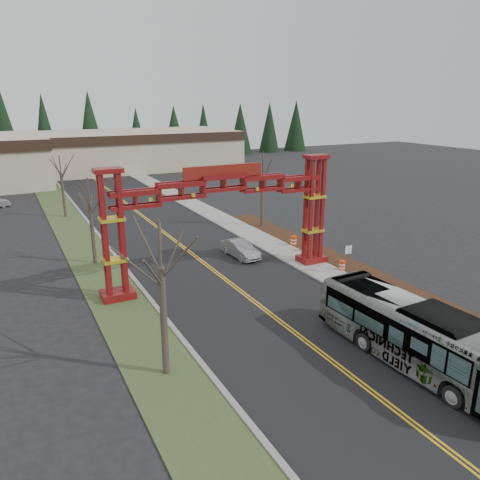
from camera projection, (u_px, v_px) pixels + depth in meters
ground at (404, 417)px, 20.01m from camera, size 200.00×200.00×0.00m
road at (190, 253)px, 41.29m from camera, size 12.00×110.00×0.02m
lane_line_left at (189, 253)px, 41.23m from camera, size 0.12×100.00×0.01m
lane_line_right at (192, 252)px, 41.33m from camera, size 0.12×100.00×0.01m
curb_right at (252, 243)px, 43.96m from camera, size 0.30×110.00×0.15m
sidewalk_right at (265, 241)px, 44.59m from camera, size 2.60×110.00×0.14m
landscape_strip at (403, 291)px, 32.96m from camera, size 2.60×50.00×0.12m
grass_median at (98, 267)px, 37.78m from camera, size 4.00×110.00×0.08m
curb_left at (121, 263)px, 38.58m from camera, size 0.30×110.00×0.15m
gateway_arch at (224, 201)px, 33.59m from camera, size 18.20×1.60×8.90m
retail_building_east at (135, 149)px, 91.42m from camera, size 38.00×20.30×7.00m
conifer_treeline at (72, 132)px, 96.54m from camera, size 116.10×5.60×13.00m
transit_bus at (418, 336)px, 23.44m from camera, size 3.24×12.15×3.36m
silver_sedan at (240, 249)px, 40.02m from camera, size 1.86×4.51×1.45m
bare_tree_median_near at (161, 268)px, 21.55m from camera, size 3.45×3.45×7.88m
bare_tree_median_mid at (90, 203)px, 37.24m from camera, size 3.07×3.07×7.12m
bare_tree_median_far at (61, 174)px, 52.27m from camera, size 3.09×3.09×7.07m
bare_tree_right_far at (262, 174)px, 48.13m from camera, size 3.45×3.45×7.88m
street_sign at (348, 254)px, 35.64m from camera, size 0.54×0.08×2.38m
barrel_south at (342, 266)px, 36.78m from camera, size 0.48×0.48×0.89m
barrel_mid at (306, 247)px, 41.31m from camera, size 0.51×0.51×0.94m
barrel_north at (294, 241)px, 42.94m from camera, size 0.55×0.55×1.01m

